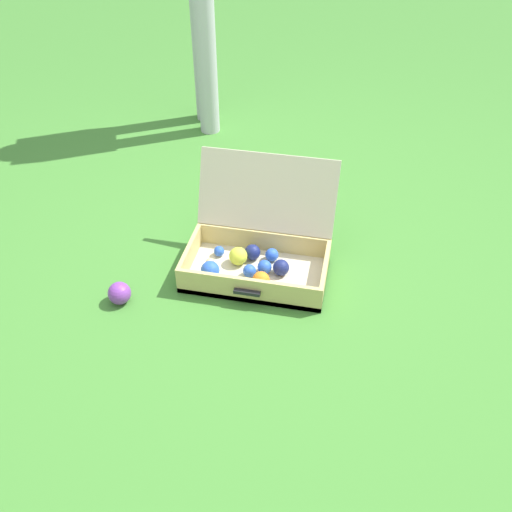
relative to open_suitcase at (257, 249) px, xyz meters
The scene contains 3 objects.
ground_plane 0.12m from the open_suitcase, 92.50° to the right, with size 16.00×16.00×0.00m, color #3D7A2D.
open_suitcase is the anchor object (origin of this frame).
stray_ball_on_grass 0.61m from the open_suitcase, 147.14° to the right, with size 0.10×0.10×0.10m, color purple.
Camera 1 is at (0.38, -1.76, 1.61)m, focal length 38.65 mm.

